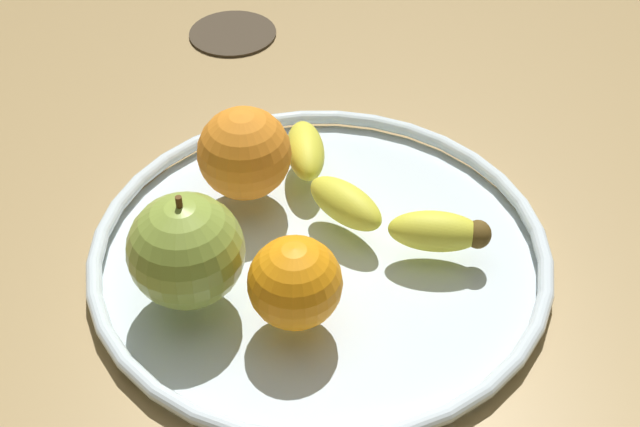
# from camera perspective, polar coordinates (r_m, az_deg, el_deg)

# --- Properties ---
(ground_plane) EXTENTS (1.33, 1.33, 0.04)m
(ground_plane) POSITION_cam_1_polar(r_m,az_deg,el_deg) (0.69, 0.00, -4.20)
(ground_plane) COLOR #9F8150
(fruit_bowl) EXTENTS (0.35, 0.35, 0.02)m
(fruit_bowl) POSITION_cam_1_polar(r_m,az_deg,el_deg) (0.66, 0.00, -2.47)
(fruit_bowl) COLOR silver
(fruit_bowl) RESTS_ON ground_plane
(banana) EXTENTS (0.20, 0.11, 0.03)m
(banana) POSITION_cam_1_polar(r_m,az_deg,el_deg) (0.68, 2.94, 1.19)
(banana) COLOR yellow
(banana) RESTS_ON fruit_bowl
(apple) EXTENTS (0.08, 0.08, 0.09)m
(apple) POSITION_cam_1_polar(r_m,az_deg,el_deg) (0.60, -8.81, -2.25)
(apple) COLOR #8FA840
(apple) RESTS_ON fruit_bowl
(orange_center) EXTENTS (0.07, 0.07, 0.07)m
(orange_center) POSITION_cam_1_polar(r_m,az_deg,el_deg) (0.68, -4.95, 3.93)
(orange_center) COLOR orange
(orange_center) RESTS_ON fruit_bowl
(orange_front_left) EXTENTS (0.06, 0.06, 0.06)m
(orange_front_left) POSITION_cam_1_polar(r_m,az_deg,el_deg) (0.59, -1.64, -4.54)
(orange_front_left) COLOR orange
(orange_front_left) RESTS_ON fruit_bowl
(ambient_coaster) EXTENTS (0.09, 0.09, 0.01)m
(ambient_coaster) POSITION_cam_1_polar(r_m,az_deg,el_deg) (0.94, -5.71, 11.66)
(ambient_coaster) COLOR #3B3021
(ambient_coaster) RESTS_ON ground_plane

